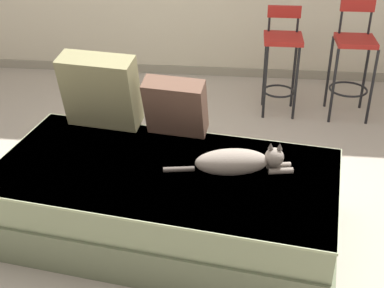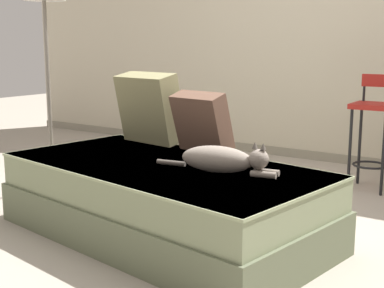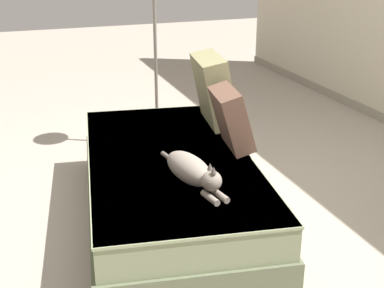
% 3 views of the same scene
% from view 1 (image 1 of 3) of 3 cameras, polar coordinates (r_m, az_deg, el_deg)
% --- Properties ---
extents(ground_plane, '(16.00, 16.00, 0.00)m').
position_cam_1_polar(ground_plane, '(3.69, -1.86, -5.39)').
color(ground_plane, '#A89E8E').
rests_on(ground_plane, ground).
extents(wall_baseboard_trim, '(8.00, 0.02, 0.09)m').
position_cam_1_polar(wall_baseboard_trim, '(5.61, 1.02, 7.83)').
color(wall_baseboard_trim, gray).
rests_on(wall_baseboard_trim, ground).
extents(couch, '(2.15, 1.33, 0.45)m').
position_cam_1_polar(couch, '(3.23, -2.84, -6.04)').
color(couch, '#636B50').
rests_on(couch, ground).
extents(throw_pillow_corner, '(0.52, 0.34, 0.51)m').
position_cam_1_polar(throw_pillow_corner, '(3.52, -9.72, 5.59)').
color(throw_pillow_corner, '#847F56').
rests_on(throw_pillow_corner, couch).
extents(throw_pillow_middle, '(0.41, 0.30, 0.40)m').
position_cam_1_polar(throw_pillow_middle, '(3.37, -1.75, 3.98)').
color(throw_pillow_middle, brown).
rests_on(throw_pillow_middle, couch).
extents(cat, '(0.75, 0.24, 0.19)m').
position_cam_1_polar(cat, '(3.04, 4.84, -1.89)').
color(cat, gray).
rests_on(cat, couch).
extents(bar_stool_near_window, '(0.32, 0.32, 0.92)m').
position_cam_1_polar(bar_stool_near_window, '(4.68, 9.57, 9.61)').
color(bar_stool_near_window, black).
rests_on(bar_stool_near_window, ground).
extents(bar_stool_by_doorway, '(0.34, 0.34, 0.99)m').
position_cam_1_polar(bar_stool_by_doorway, '(4.76, 16.80, 9.03)').
color(bar_stool_by_doorway, black).
rests_on(bar_stool_by_doorway, ground).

